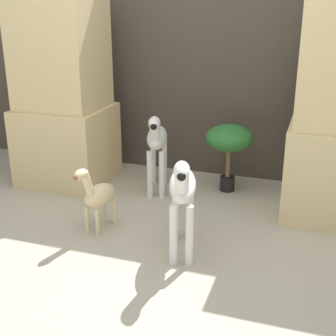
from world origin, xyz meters
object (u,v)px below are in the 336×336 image
potted_palm_front (229,141)px  giraffe_figurine (98,194)px  zebra_left (157,142)px  zebra_right (182,191)px

potted_palm_front → giraffe_figurine: bearing=-125.9°
zebra_left → giraffe_figurine: size_ratio=1.38×
giraffe_figurine → potted_palm_front: potted_palm_front is taller
zebra_right → giraffe_figurine: zebra_right is taller
zebra_right → potted_palm_front: 1.07m
zebra_right → giraffe_figurine: size_ratio=1.38×
giraffe_figurine → potted_palm_front: size_ratio=0.88×
zebra_right → zebra_left: same height
giraffe_figurine → potted_palm_front: (0.68, 0.94, 0.16)m
giraffe_figurine → zebra_right: bearing=-11.6°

